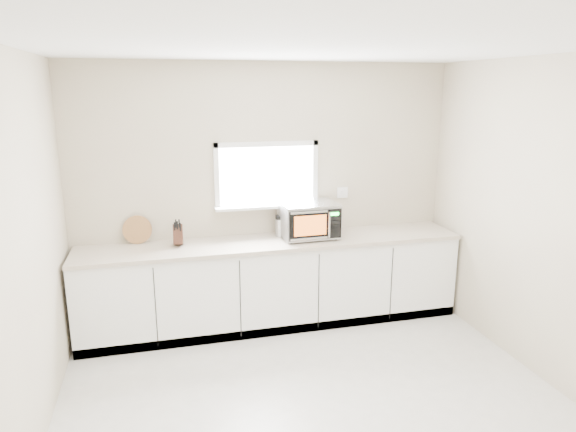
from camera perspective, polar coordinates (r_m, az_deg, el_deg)
name	(u,v)px	position (r m, az deg, el deg)	size (l,w,h in m)	color
ground	(324,420)	(4.18, 4.04, -21.63)	(4.00, 4.00, 0.00)	beige
back_wall	(267,192)	(5.43, -2.39, 2.65)	(4.00, 0.17, 2.70)	beige
cabinets	(273,284)	(5.41, -1.63, -7.58)	(3.92, 0.60, 0.88)	white
countertop	(273,242)	(5.25, -1.64, -2.95)	(3.92, 0.64, 0.04)	beige
microwave	(309,219)	(5.32, 2.34, -0.38)	(0.58, 0.48, 0.37)	black
knife_block	(178,234)	(5.17, -12.12, -1.95)	(0.11, 0.20, 0.28)	#402417
cutting_board	(137,230)	(5.33, -16.41, -1.46)	(0.28, 0.28, 0.02)	#AB7642
coffee_grinder	(281,225)	(5.39, -0.74, -1.05)	(0.17, 0.17, 0.23)	#A8AAAF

